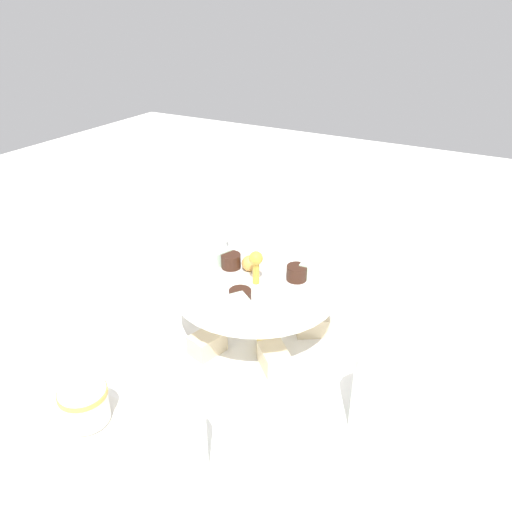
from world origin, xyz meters
The scene contains 8 objects.
ground_plane centered at (0.00, 0.00, 0.00)m, with size 2.40×2.40×0.00m, color white.
tiered_serving_stand centered at (0.00, 0.00, 0.04)m, with size 0.29×0.29×0.15m.
water_glass_tall_right centered at (-0.20, 0.16, 0.06)m, with size 0.07×0.07×0.12m, color silver.
water_glass_short_left centered at (0.04, -0.25, 0.04)m, with size 0.06×0.06×0.08m, color silver.
teacup_with_saucer centered at (-0.10, -0.25, 0.02)m, with size 0.09×0.09×0.05m.
butter_knife_left centered at (0.15, 0.26, 0.00)m, with size 0.17×0.01×0.00m, color silver.
butter_knife_right centered at (-0.28, -0.12, 0.00)m, with size 0.17×0.01×0.00m, color silver.
water_glass_mid_back centered at (0.21, -0.09, 0.05)m, with size 0.06×0.06×0.11m, color silver.
Camera 1 is at (0.30, -0.54, 0.47)m, focal length 35.00 mm.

